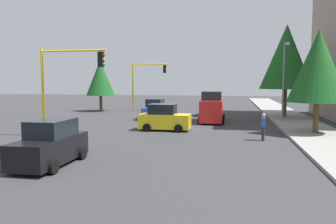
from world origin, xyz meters
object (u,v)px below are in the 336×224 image
(traffic_signal_near_right, at_px, (67,75))
(tree_opposite_side, at_px, (100,78))
(delivery_van_red, at_px, (212,108))
(tree_roadside_near, at_px, (318,66))
(car_blue, at_px, (155,110))
(car_yellow, at_px, (164,118))
(car_orange, at_px, (210,107))
(pedestrian_crossing, at_px, (263,126))
(tree_roadside_mid, at_px, (286,57))
(traffic_signal_far_right, at_px, (146,77))
(car_black, at_px, (50,145))
(street_lamp_curbside, at_px, (284,73))

(traffic_signal_near_right, bearing_deg, tree_opposite_side, -163.62)
(traffic_signal_near_right, height_order, delivery_van_red, traffic_signal_near_right)
(tree_roadside_near, xyz_separation_m, car_blue, (-6.99, -12.98, -3.79))
(tree_opposite_side, height_order, car_blue, tree_opposite_side)
(tree_opposite_side, bearing_deg, car_yellow, 37.95)
(tree_roadside_near, height_order, car_yellow, tree_roadside_near)
(car_orange, xyz_separation_m, pedestrian_crossing, (14.19, 4.21, 0.01))
(tree_roadside_mid, xyz_separation_m, car_yellow, (10.00, -10.08, -5.15))
(tree_opposite_side, bearing_deg, tree_roadside_near, 56.93)
(traffic_signal_near_right, distance_m, tree_roadside_near, 16.71)
(car_yellow, distance_m, car_blue, 7.39)
(tree_roadside_near, xyz_separation_m, car_yellow, (0.00, -10.58, -3.79))
(traffic_signal_far_right, distance_m, car_black, 27.19)
(tree_opposite_side, bearing_deg, traffic_signal_far_right, 110.80)
(traffic_signal_far_right, relative_size, street_lamp_curbside, 0.85)
(tree_roadside_mid, bearing_deg, delivery_van_red, -57.25)
(street_lamp_curbside, xyz_separation_m, pedestrian_crossing, (8.60, -2.43, -3.44))
(tree_roadside_near, bearing_deg, delivery_van_red, -127.07)
(tree_roadside_near, bearing_deg, traffic_signal_near_right, -76.14)
(traffic_signal_far_right, bearing_deg, tree_opposite_side, -69.20)
(traffic_signal_far_right, height_order, delivery_van_red, traffic_signal_far_right)
(tree_opposite_side, distance_m, tree_roadside_mid, 21.47)
(tree_opposite_side, height_order, car_black, tree_opposite_side)
(car_orange, height_order, car_blue, same)
(tree_roadside_near, xyz_separation_m, tree_roadside_mid, (-10.00, -0.50, 1.37))
(street_lamp_curbside, bearing_deg, tree_roadside_near, 13.05)
(car_black, xyz_separation_m, pedestrian_crossing, (-7.86, 9.69, 0.01))
(tree_opposite_side, xyz_separation_m, car_blue, (7.01, 8.52, -3.21))
(street_lamp_curbside, relative_size, tree_opposite_side, 1.11)
(street_lamp_curbside, distance_m, tree_opposite_side, 21.87)
(car_blue, bearing_deg, tree_opposite_side, -129.46)
(traffic_signal_far_right, height_order, tree_roadside_mid, tree_roadside_mid)
(traffic_signal_near_right, height_order, car_blue, traffic_signal_near_right)
(car_blue, bearing_deg, pedestrian_crossing, 42.83)
(delivery_van_red, distance_m, car_black, 17.50)
(tree_roadside_near, relative_size, car_blue, 1.84)
(car_orange, bearing_deg, car_blue, -50.03)
(pedestrian_crossing, bearing_deg, street_lamp_curbside, 164.19)
(traffic_signal_far_right, bearing_deg, tree_roadside_near, 45.42)
(delivery_van_red, xyz_separation_m, car_orange, (-5.63, -0.57, -0.39))
(traffic_signal_near_right, xyz_separation_m, car_black, (6.85, 2.79, -3.18))
(tree_roadside_mid, height_order, car_orange, tree_roadside_mid)
(tree_roadside_near, bearing_deg, tree_roadside_mid, -177.14)
(car_orange, bearing_deg, traffic_signal_far_right, -120.06)
(delivery_van_red, bearing_deg, tree_roadside_near, 52.93)
(car_yellow, relative_size, car_blue, 0.96)
(tree_opposite_side, relative_size, car_blue, 1.62)
(tree_roadside_near, height_order, car_blue, tree_roadside_near)
(car_yellow, bearing_deg, tree_roadside_mid, 134.77)
(street_lamp_curbside, xyz_separation_m, car_orange, (-5.59, -6.65, -3.45))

